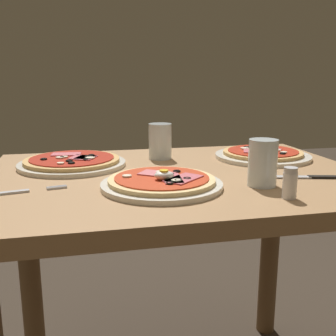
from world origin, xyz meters
TOP-DOWN VIEW (x-y plane):
  - dining_table at (0.00, 0.00)m, footprint 1.01×0.74m
  - pizza_foreground at (-0.07, -0.13)m, footprint 0.28×0.28m
  - pizza_across_left at (0.31, 0.13)m, footprint 0.30×0.30m
  - pizza_across_right at (-0.28, 0.15)m, footprint 0.30×0.30m
  - water_glass_near at (-0.01, 0.20)m, footprint 0.07×0.07m
  - water_glass_far at (0.16, -0.17)m, footprint 0.07×0.07m
  - fork at (-0.38, -0.10)m, footprint 0.16×0.05m
  - knife at (0.31, -0.13)m, footprint 0.19×0.07m
  - salt_shaker at (0.17, -0.27)m, footprint 0.03×0.03m

SIDE VIEW (x-z plane):
  - dining_table at x=0.00m, z-range 0.24..0.99m
  - fork at x=-0.38m, z-range 0.75..0.76m
  - knife at x=0.31m, z-range 0.75..0.76m
  - pizza_across_left at x=0.31m, z-range 0.75..0.78m
  - pizza_across_right at x=-0.28m, z-range 0.75..0.78m
  - pizza_foreground at x=-0.07m, z-range 0.74..0.79m
  - salt_shaker at x=0.17m, z-range 0.75..0.82m
  - water_glass_far at x=0.16m, z-range 0.74..0.85m
  - water_glass_near at x=-0.01m, z-range 0.74..0.85m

